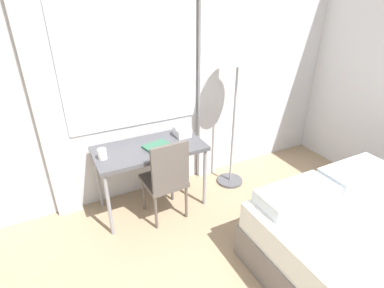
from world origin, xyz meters
name	(u,v)px	position (x,y,z in m)	size (l,w,h in m)	color
wall_back_with_window	(165,74)	(-0.05, 2.73, 1.35)	(5.36, 0.13, 2.70)	silver
desk	(150,153)	(-0.40, 2.36, 0.67)	(1.11, 0.57, 0.73)	#4C4C51
desk_chair	(166,177)	(-0.33, 2.10, 0.50)	(0.42, 0.42, 0.91)	#59514C
standing_lamp	(238,61)	(0.62, 2.36, 1.50)	(0.42, 0.42, 1.74)	#4C4C51
telephone	(182,131)	(0.01, 2.45, 0.79)	(0.17, 0.18, 0.11)	white
book	(157,146)	(-0.33, 2.33, 0.75)	(0.29, 0.22, 0.02)	#33664C
mug	(102,154)	(-0.87, 2.33, 0.79)	(0.08, 0.08, 0.10)	white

